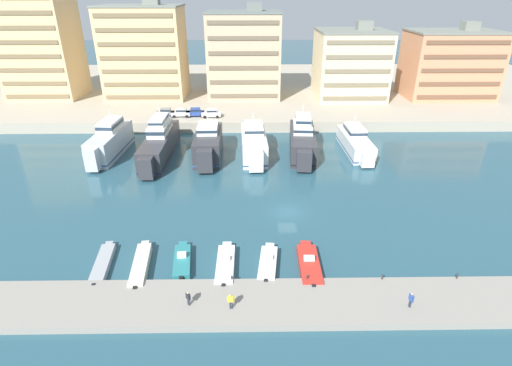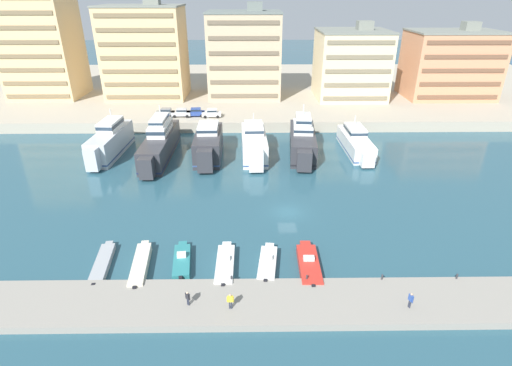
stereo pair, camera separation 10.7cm
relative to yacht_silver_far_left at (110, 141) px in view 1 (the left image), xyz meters
name	(u,v)px [view 1 (the left image)]	position (x,y,z in m)	size (l,w,h in m)	color
ground_plane	(288,212)	(30.36, -21.28, -2.55)	(400.00, 400.00, 0.00)	#285160
quay_promenade	(268,89)	(30.36, 46.75, -1.45)	(180.00, 70.00, 2.21)	#ADA38E
pier_dock	(304,303)	(30.36, -39.07, -2.18)	(120.00, 6.31, 0.75)	gray
yacht_silver_far_left	(110,141)	(0.00, 0.00, 0.00)	(4.56, 17.15, 7.90)	silver
yacht_charcoal_left	(159,142)	(9.10, -0.83, 0.05)	(4.15, 21.22, 8.71)	#333338
yacht_charcoal_mid_left	(208,144)	(17.80, -1.28, -0.14)	(4.81, 15.92, 7.46)	#333338
yacht_white_center_left	(254,143)	(25.95, -0.61, -0.29)	(4.76, 16.75, 7.20)	white
yacht_charcoal_center	(302,140)	(34.80, 0.29, -0.06)	(5.67, 18.47, 8.52)	#333338
yacht_white_center_right	(356,142)	(44.79, 1.15, -0.80)	(4.27, 16.60, 6.17)	white
motorboat_grey_far_left	(103,264)	(9.14, -32.77, -2.20)	(2.26, 7.97, 0.80)	#9EA3A8
motorboat_cream_left	(141,266)	(13.43, -33.28, -2.05)	(2.27, 8.25, 1.00)	beige
motorboat_teal_mid_left	(182,261)	(17.76, -32.50, -2.10)	(2.40, 6.72, 1.38)	teal
motorboat_white_center_left	(225,265)	(22.55, -33.29, -2.07)	(1.88, 7.63, 1.34)	white
motorboat_white_center	(268,264)	(27.15, -33.13, -2.06)	(2.43, 6.75, 1.32)	white
motorboat_red_center_right	(309,265)	(31.60, -33.37, -2.08)	(2.26, 7.99, 1.36)	red
car_grey_far_left	(165,112)	(6.95, 16.42, 0.63)	(4.11, 1.94, 1.80)	slate
car_silver_left	(181,112)	(10.36, 16.22, 0.63)	(4.14, 2.00, 1.80)	#B7BCC1
car_blue_mid_left	(195,112)	(13.38, 16.49, 0.63)	(4.20, 2.14, 1.80)	#28428E
car_white_center_left	(211,113)	(16.96, 15.82, 0.63)	(4.15, 2.02, 1.80)	white
apartment_block_far_left	(40,44)	(-26.14, 35.50, 12.37)	(16.81, 14.09, 27.31)	#E0BC84
apartment_block_left	(145,52)	(-0.58, 34.94, 10.52)	(19.47, 14.66, 23.62)	#E0BC84
apartment_block_mid_left	(244,54)	(23.84, 35.80, 9.83)	(17.97, 15.82, 22.24)	#C6AD89
apartment_block_center_left	(350,64)	(50.24, 33.40, 7.80)	(16.91, 15.95, 18.18)	beige
apartment_block_center	(449,64)	(75.13, 33.54, 7.71)	(21.43, 14.36, 18.00)	tan
pedestrian_near_edge	(411,299)	(39.99, -40.16, -0.81)	(0.35, 0.62, 1.66)	#282D3D
pedestrian_mid_deck	(231,300)	(23.45, -40.09, -0.79)	(0.66, 0.23, 1.70)	#282D3D
pedestrian_far_side	(188,297)	(19.48, -39.58, -0.87)	(0.50, 0.43, 1.57)	#282D3D
bollard_west	(232,278)	(23.36, -36.17, -1.47)	(0.20, 0.20, 0.61)	#2D2D33
bollard_west_mid	(307,277)	(31.00, -36.17, -1.47)	(0.20, 0.20, 0.61)	#2D2D33
bollard_east_mid	(382,276)	(38.65, -36.17, -1.47)	(0.20, 0.20, 0.61)	#2D2D33
bollard_east	(457,276)	(46.30, -36.17, -1.47)	(0.20, 0.20, 0.61)	#2D2D33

